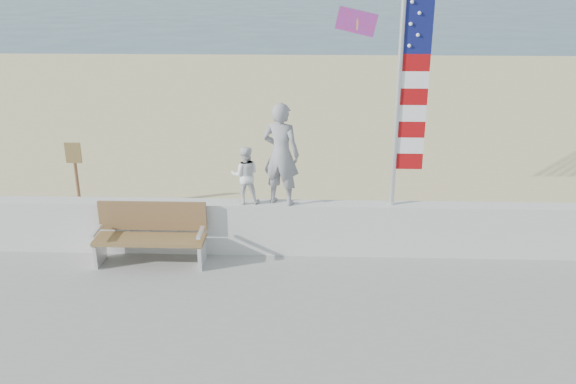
% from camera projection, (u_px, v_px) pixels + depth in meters
% --- Properties ---
extents(ground, '(220.00, 220.00, 0.00)m').
position_uv_depth(ground, '(270.00, 323.00, 8.73)').
color(ground, '#2F4F5F').
rests_on(ground, ground).
extents(sand, '(90.00, 40.00, 0.08)m').
position_uv_depth(sand, '(290.00, 148.00, 17.17)').
color(sand, '#D0C38B').
rests_on(sand, ground).
extents(seawall, '(30.00, 0.35, 0.90)m').
position_uv_depth(seawall, '(277.00, 227.00, 10.39)').
color(seawall, silver).
rests_on(seawall, boardwalk).
extents(adult, '(0.72, 0.59, 1.71)m').
position_uv_depth(adult, '(281.00, 154.00, 9.94)').
color(adult, gray).
rests_on(adult, seawall).
extents(child, '(0.50, 0.41, 0.97)m').
position_uv_depth(child, '(245.00, 175.00, 10.09)').
color(child, white).
rests_on(child, seawall).
extents(bench, '(1.80, 0.57, 1.00)m').
position_uv_depth(bench, '(151.00, 233.00, 10.01)').
color(bench, olive).
rests_on(bench, boardwalk).
extents(flag, '(0.50, 0.08, 3.50)m').
position_uv_depth(flag, '(407.00, 90.00, 9.52)').
color(flag, silver).
rests_on(flag, seawall).
extents(parafoil_kite, '(0.90, 0.35, 0.60)m').
position_uv_depth(parafoil_kite, '(358.00, 22.00, 12.48)').
color(parafoil_kite, red).
rests_on(parafoil_kite, ground).
extents(sign, '(0.32, 0.07, 1.46)m').
position_uv_depth(sign, '(76.00, 171.00, 12.31)').
color(sign, brown).
rests_on(sign, sand).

